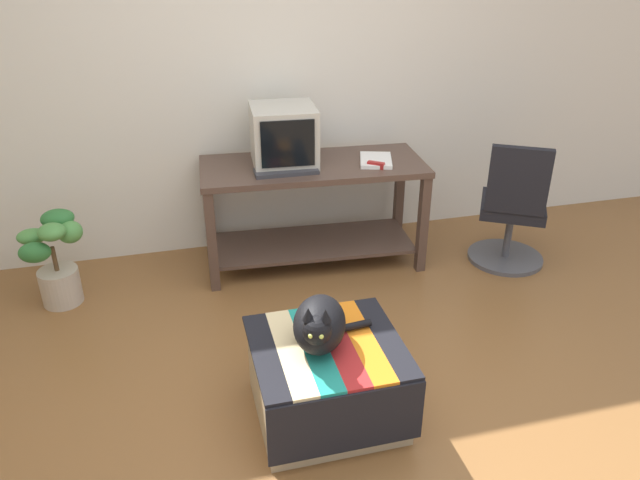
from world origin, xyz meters
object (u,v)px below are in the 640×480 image
potted_plant (56,260)px  keyboard (287,171)px  stapler (376,165)px  tv_monitor (284,136)px  ottoman_with_blanket (327,380)px  office_chair (512,213)px  book (376,160)px  desk (313,196)px  cat (320,325)px

potted_plant → keyboard: bearing=0.5°
stapler → tv_monitor: bearing=105.7°
ottoman_with_blanket → office_chair: size_ratio=0.77×
keyboard → office_chair: 1.55m
tv_monitor → stapler: tv_monitor is taller
tv_monitor → book: tv_monitor is taller
ottoman_with_blanket → stapler: bearing=62.9°
office_chair → stapler: size_ratio=8.09×
tv_monitor → office_chair: 1.62m
desk → potted_plant: bearing=-171.3°
book → cat: book is taller
tv_monitor → keyboard: size_ratio=1.10×
tv_monitor → potted_plant: 1.60m
tv_monitor → cat: 1.61m
office_chair → keyboard: bearing=20.7°
desk → cat: bearing=-98.9°
desk → keyboard: 0.34m
keyboard → book: same height
cat → tv_monitor: bearing=103.0°
book → office_chair: size_ratio=0.32×
book → keyboard: bearing=-158.0°
potted_plant → ottoman_with_blanket: bearing=-45.6°
office_chair → stapler: (-0.92, 0.20, 0.36)m
tv_monitor → potted_plant: bearing=-168.6°
tv_monitor → ottoman_with_blanket: bearing=-90.7°
desk → stapler: (0.37, -0.18, 0.25)m
desk → cat: 1.54m
book → ottoman_with_blanket: bearing=-99.3°
book → potted_plant: book is taller
cat → potted_plant: (-1.31, 1.37, -0.22)m
ottoman_with_blanket → stapler: (0.68, 1.33, 0.54)m
keyboard → stapler: 0.58m
book → cat: 1.63m
ottoman_with_blanket → office_chair: 1.97m
desk → tv_monitor: size_ratio=3.43×
potted_plant → office_chair: 2.95m
keyboard → potted_plant: size_ratio=0.67×
keyboard → stapler: size_ratio=3.64×
office_chair → stapler: 1.01m
keyboard → potted_plant: keyboard is taller
tv_monitor → keyboard: (-0.02, -0.18, -0.17)m
keyboard → cat: 1.40m
keyboard → office_chair: size_ratio=0.45×
ottoman_with_blanket → tv_monitor: bearing=85.4°
office_chair → desk: bearing=14.0°
keyboard → cat: bearing=-94.9°
office_chair → potted_plant: bearing=25.6°
book → stapler: size_ratio=2.56×
ottoman_with_blanket → cat: 0.32m
ottoman_with_blanket → cat: size_ratio=1.56×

